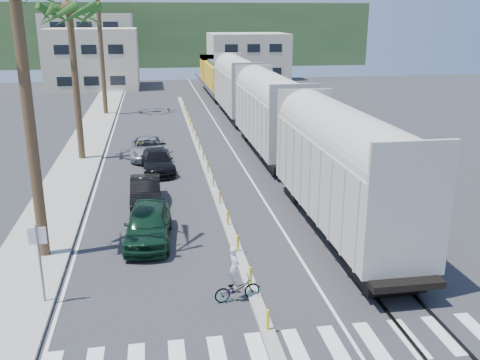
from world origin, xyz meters
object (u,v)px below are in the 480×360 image
object	(u,v)px
car_second	(146,192)
cyclist	(237,283)
car_lead	(148,224)
street_sign	(39,253)

from	to	relation	value
car_second	cyclist	size ratio (longest dim) A/B	2.16
cyclist	car_lead	bearing A→B (deg)	18.87
street_sign	car_second	xyz separation A→B (m)	(3.44, 9.85, -1.24)
car_lead	cyclist	world-z (taller)	cyclist
car_lead	car_second	distance (m)	4.89
street_sign	car_second	distance (m)	10.50
car_lead	car_second	world-z (taller)	car_lead
car_lead	cyclist	distance (m)	6.50
car_lead	cyclist	xyz separation A→B (m)	(3.07, -5.73, -0.18)
car_lead	car_second	size ratio (longest dim) A/B	1.12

